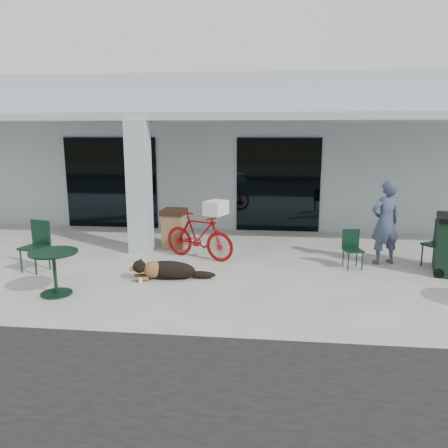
# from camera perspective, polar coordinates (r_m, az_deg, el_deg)

# --- Properties ---
(ground) EXTENTS (80.00, 80.00, 0.00)m
(ground) POSITION_cam_1_polar(r_m,az_deg,el_deg) (8.37, -5.31, -8.15)
(ground) COLOR beige
(ground) RESTS_ON ground
(building) EXTENTS (22.00, 7.00, 4.50)m
(building) POSITION_cam_1_polar(r_m,az_deg,el_deg) (16.28, 0.58, 9.82)
(building) COLOR #A5B5BA
(building) RESTS_ON ground
(storefront_glass_left) EXTENTS (2.80, 0.06, 2.70)m
(storefront_glass_left) POSITION_cam_1_polar(r_m,az_deg,el_deg) (13.64, -14.51, 5.21)
(storefront_glass_left) COLOR black
(storefront_glass_left) RESTS_ON ground
(storefront_glass_right) EXTENTS (2.40, 0.06, 2.70)m
(storefront_glass_right) POSITION_cam_1_polar(r_m,az_deg,el_deg) (12.76, 7.08, 5.06)
(storefront_glass_right) COLOR black
(storefront_glass_right) RESTS_ON ground
(column) EXTENTS (0.50, 0.50, 3.12)m
(column) POSITION_cam_1_polar(r_m,az_deg,el_deg) (10.55, -11.00, 4.62)
(column) COLOR #A5B5BA
(column) RESTS_ON ground
(overhang) EXTENTS (22.00, 2.80, 0.18)m
(overhang) POSITION_cam_1_polar(r_m,az_deg,el_deg) (11.41, -1.93, 13.69)
(overhang) COLOR #A5B5BA
(overhang) RESTS_ON column
(bicycle) EXTENTS (1.83, 1.15, 1.07)m
(bicycle) POSITION_cam_1_polar(r_m,az_deg,el_deg) (10.00, -3.29, -1.55)
(bicycle) COLOR maroon
(bicycle) RESTS_ON ground
(laundry_basket) EXTENTS (0.56, 0.63, 0.31)m
(laundry_basket) POSITION_cam_1_polar(r_m,az_deg,el_deg) (9.64, -1.07, 2.13)
(laundry_basket) COLOR white
(laundry_basket) RESTS_ON bicycle
(dog) EXTENTS (1.31, 0.71, 0.41)m
(dog) POSITION_cam_1_polar(r_m,az_deg,el_deg) (8.77, -7.25, -5.81)
(dog) COLOR black
(dog) RESTS_ON ground
(cup_near_dog) EXTENTS (0.07, 0.07, 0.09)m
(cup_near_dog) POSITION_cam_1_polar(r_m,az_deg,el_deg) (8.69, -10.88, -7.23)
(cup_near_dog) COLOR white
(cup_near_dog) RESTS_ON ground
(cafe_table_near) EXTENTS (1.08, 1.08, 0.80)m
(cafe_table_near) POSITION_cam_1_polar(r_m,az_deg,el_deg) (8.40, -21.22, -6.00)
(cafe_table_near) COLOR #123322
(cafe_table_near) RESTS_ON ground
(cafe_chair_near) EXTENTS (0.59, 0.63, 1.05)m
(cafe_chair_near) POSITION_cam_1_polar(r_m,az_deg,el_deg) (9.90, -23.55, -2.75)
(cafe_chair_near) COLOR #123322
(cafe_chair_near) RESTS_ON ground
(cafe_chair_far_a) EXTENTS (0.45, 0.48, 0.83)m
(cafe_chair_far_a) POSITION_cam_1_polar(r_m,az_deg,el_deg) (9.67, 16.52, -3.25)
(cafe_chair_far_a) COLOR #123322
(cafe_chair_far_a) RESTS_ON ground
(cafe_chair_far_b) EXTENTS (0.68, 0.66, 1.02)m
(cafe_chair_far_b) POSITION_cam_1_polar(r_m,az_deg,el_deg) (10.40, 26.01, -2.38)
(cafe_chair_far_b) COLOR #123322
(cafe_chair_far_b) RESTS_ON ground
(person) EXTENTS (0.80, 0.66, 1.87)m
(person) POSITION_cam_1_polar(r_m,az_deg,el_deg) (10.15, 20.33, 0.21)
(person) COLOR #3A4761
(person) RESTS_ON ground
(trash_receptacle) EXTENTS (0.62, 0.62, 0.98)m
(trash_receptacle) POSITION_cam_1_polar(r_m,az_deg,el_deg) (11.02, -6.51, -0.56)
(trash_receptacle) COLOR olive
(trash_receptacle) RESTS_ON ground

